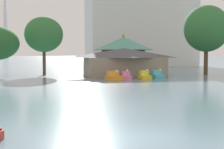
{
  "coord_description": "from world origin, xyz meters",
  "views": [
    {
      "loc": [
        -4.68,
        -13.15,
        3.6
      ],
      "look_at": [
        2.92,
        17.68,
        1.66
      ],
      "focal_mm": 51.71,
      "sensor_mm": 36.0,
      "label": 1
    }
  ],
  "objects_px": {
    "pedal_boat_yellow": "(144,76)",
    "background_building_block": "(141,26)",
    "shoreline_tree_right": "(206,29)",
    "distant_broadcast_tower": "(5,3)",
    "pedal_boat_pink": "(126,76)",
    "pedal_boat_orange": "(113,76)",
    "boathouse": "(124,62)",
    "green_roof_pavilion": "(123,51)",
    "shoreline_tree_mid": "(44,34)",
    "pedal_boat_cyan": "(157,75)"
  },
  "relations": [
    {
      "from": "pedal_boat_yellow",
      "to": "background_building_block",
      "type": "bearing_deg",
      "value": 162.0
    },
    {
      "from": "shoreline_tree_right",
      "to": "distant_broadcast_tower",
      "type": "distance_m",
      "value": 320.68
    },
    {
      "from": "pedal_boat_pink",
      "to": "pedal_boat_yellow",
      "type": "relative_size",
      "value": 1.02
    },
    {
      "from": "pedal_boat_orange",
      "to": "boathouse",
      "type": "height_order",
      "value": "boathouse"
    },
    {
      "from": "pedal_boat_yellow",
      "to": "boathouse",
      "type": "bearing_deg",
      "value": -170.24
    },
    {
      "from": "green_roof_pavilion",
      "to": "shoreline_tree_mid",
      "type": "relative_size",
      "value": 1.27
    },
    {
      "from": "pedal_boat_pink",
      "to": "pedal_boat_cyan",
      "type": "bearing_deg",
      "value": 101.44
    },
    {
      "from": "pedal_boat_pink",
      "to": "distant_broadcast_tower",
      "type": "distance_m",
      "value": 326.18
    },
    {
      "from": "pedal_boat_orange",
      "to": "pedal_boat_cyan",
      "type": "height_order",
      "value": "pedal_boat_cyan"
    },
    {
      "from": "boathouse",
      "to": "background_building_block",
      "type": "distance_m",
      "value": 53.85
    },
    {
      "from": "pedal_boat_orange",
      "to": "distant_broadcast_tower",
      "type": "xyz_separation_m",
      "value": [
        -39.04,
        318.71,
        58.52
      ]
    },
    {
      "from": "pedal_boat_cyan",
      "to": "green_roof_pavilion",
      "type": "bearing_deg",
      "value": 172.66
    },
    {
      "from": "pedal_boat_orange",
      "to": "green_roof_pavilion",
      "type": "height_order",
      "value": "green_roof_pavilion"
    },
    {
      "from": "pedal_boat_yellow",
      "to": "shoreline_tree_mid",
      "type": "height_order",
      "value": "shoreline_tree_mid"
    },
    {
      "from": "pedal_boat_cyan",
      "to": "pedal_boat_pink",
      "type": "bearing_deg",
      "value": -89.2
    },
    {
      "from": "pedal_boat_cyan",
      "to": "green_roof_pavilion",
      "type": "xyz_separation_m",
      "value": [
        0.88,
        22.09,
        3.89
      ]
    },
    {
      "from": "shoreline_tree_mid",
      "to": "shoreline_tree_right",
      "type": "distance_m",
      "value": 29.26
    },
    {
      "from": "pedal_boat_yellow",
      "to": "shoreline_tree_right",
      "type": "bearing_deg",
      "value": 117.95
    },
    {
      "from": "background_building_block",
      "to": "distant_broadcast_tower",
      "type": "distance_m",
      "value": 274.09
    },
    {
      "from": "shoreline_tree_mid",
      "to": "distant_broadcast_tower",
      "type": "relative_size",
      "value": 0.07
    },
    {
      "from": "shoreline_tree_mid",
      "to": "background_building_block",
      "type": "distance_m",
      "value": 52.81
    },
    {
      "from": "pedal_boat_orange",
      "to": "shoreline_tree_right",
      "type": "height_order",
      "value": "shoreline_tree_right"
    },
    {
      "from": "distant_broadcast_tower",
      "to": "pedal_boat_cyan",
      "type": "bearing_deg",
      "value": -81.73
    },
    {
      "from": "background_building_block",
      "to": "pedal_boat_cyan",
      "type": "bearing_deg",
      "value": -106.33
    },
    {
      "from": "pedal_boat_orange",
      "to": "shoreline_tree_mid",
      "type": "distance_m",
      "value": 18.51
    },
    {
      "from": "pedal_boat_cyan",
      "to": "shoreline_tree_mid",
      "type": "relative_size",
      "value": 0.23
    },
    {
      "from": "shoreline_tree_right",
      "to": "distant_broadcast_tower",
      "type": "bearing_deg",
      "value": 100.58
    },
    {
      "from": "pedal_boat_cyan",
      "to": "shoreline_tree_mid",
      "type": "xyz_separation_m",
      "value": [
        -16.41,
        13.53,
        6.78
      ]
    },
    {
      "from": "pedal_boat_orange",
      "to": "pedal_boat_pink",
      "type": "height_order",
      "value": "pedal_boat_pink"
    },
    {
      "from": "pedal_boat_orange",
      "to": "boathouse",
      "type": "xyz_separation_m",
      "value": [
        3.58,
        6.75,
        1.99
      ]
    },
    {
      "from": "shoreline_tree_right",
      "to": "background_building_block",
      "type": "distance_m",
      "value": 48.72
    },
    {
      "from": "shoreline_tree_right",
      "to": "pedal_boat_orange",
      "type": "bearing_deg",
      "value": -158.69
    },
    {
      "from": "green_roof_pavilion",
      "to": "distant_broadcast_tower",
      "type": "relative_size",
      "value": 0.09
    },
    {
      "from": "pedal_boat_yellow",
      "to": "green_roof_pavilion",
      "type": "height_order",
      "value": "green_roof_pavilion"
    },
    {
      "from": "pedal_boat_cyan",
      "to": "pedal_boat_yellow",
      "type": "bearing_deg",
      "value": -71.07
    },
    {
      "from": "green_roof_pavilion",
      "to": "shoreline_tree_right",
      "type": "distance_m",
      "value": 19.56
    },
    {
      "from": "background_building_block",
      "to": "distant_broadcast_tower",
      "type": "height_order",
      "value": "distant_broadcast_tower"
    },
    {
      "from": "pedal_boat_yellow",
      "to": "shoreline_tree_mid",
      "type": "xyz_separation_m",
      "value": [
        -13.98,
        14.61,
        6.76
      ]
    },
    {
      "from": "pedal_boat_pink",
      "to": "boathouse",
      "type": "distance_m",
      "value": 6.78
    },
    {
      "from": "shoreline_tree_mid",
      "to": "background_building_block",
      "type": "bearing_deg",
      "value": 51.8
    },
    {
      "from": "boathouse",
      "to": "green_roof_pavilion",
      "type": "height_order",
      "value": "green_roof_pavilion"
    },
    {
      "from": "pedal_boat_yellow",
      "to": "green_roof_pavilion",
      "type": "bearing_deg",
      "value": 172.19
    },
    {
      "from": "pedal_boat_cyan",
      "to": "background_building_block",
      "type": "xyz_separation_m",
      "value": [
        16.05,
        54.78,
        12.55
      ]
    },
    {
      "from": "pedal_boat_yellow",
      "to": "shoreline_tree_mid",
      "type": "bearing_deg",
      "value": -135.95
    },
    {
      "from": "pedal_boat_pink",
      "to": "pedal_boat_orange",
      "type": "bearing_deg",
      "value": -71.38
    },
    {
      "from": "pedal_boat_orange",
      "to": "shoreline_tree_mid",
      "type": "relative_size",
      "value": 0.3
    },
    {
      "from": "boathouse",
      "to": "shoreline_tree_right",
      "type": "bearing_deg",
      "value": 2.6
    },
    {
      "from": "pedal_boat_orange",
      "to": "shoreline_tree_right",
      "type": "relative_size",
      "value": 0.26
    },
    {
      "from": "boathouse",
      "to": "distant_broadcast_tower",
      "type": "bearing_deg",
      "value": 97.78
    },
    {
      "from": "shoreline_tree_mid",
      "to": "pedal_boat_orange",
      "type": "bearing_deg",
      "value": -57.46
    }
  ]
}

